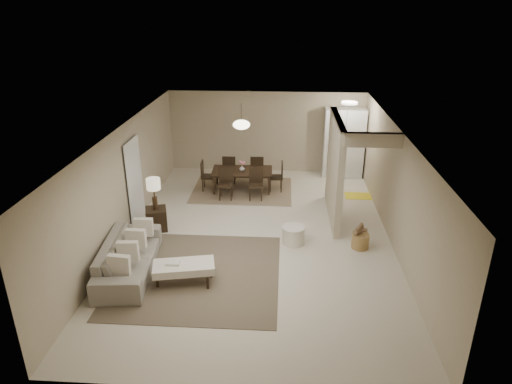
# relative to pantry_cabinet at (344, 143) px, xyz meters

# --- Properties ---
(floor) EXTENTS (9.00, 9.00, 0.00)m
(floor) POSITION_rel_pantry_cabinet_xyz_m (-2.35, -4.15, -1.05)
(floor) COLOR beige
(floor) RESTS_ON ground
(ceiling) EXTENTS (9.00, 9.00, 0.00)m
(ceiling) POSITION_rel_pantry_cabinet_xyz_m (-2.35, -4.15, 1.45)
(ceiling) COLOR white
(ceiling) RESTS_ON back_wall
(back_wall) EXTENTS (6.00, 0.00, 6.00)m
(back_wall) POSITION_rel_pantry_cabinet_xyz_m (-2.35, 0.35, 0.20)
(back_wall) COLOR tan
(back_wall) RESTS_ON floor
(left_wall) EXTENTS (0.00, 9.00, 9.00)m
(left_wall) POSITION_rel_pantry_cabinet_xyz_m (-5.35, -4.15, 0.20)
(left_wall) COLOR tan
(left_wall) RESTS_ON floor
(right_wall) EXTENTS (0.00, 9.00, 9.00)m
(right_wall) POSITION_rel_pantry_cabinet_xyz_m (0.65, -4.15, 0.20)
(right_wall) COLOR tan
(right_wall) RESTS_ON floor
(partition) EXTENTS (0.15, 2.50, 2.50)m
(partition) POSITION_rel_pantry_cabinet_xyz_m (-0.55, -2.90, 0.20)
(partition) COLOR tan
(partition) RESTS_ON floor
(doorway) EXTENTS (0.04, 0.90, 2.04)m
(doorway) POSITION_rel_pantry_cabinet_xyz_m (-5.32, -3.55, -0.03)
(doorway) COLOR black
(doorway) RESTS_ON floor
(pantry_cabinet) EXTENTS (1.20, 0.55, 2.10)m
(pantry_cabinet) POSITION_rel_pantry_cabinet_xyz_m (0.00, 0.00, 0.00)
(pantry_cabinet) COLOR white
(pantry_cabinet) RESTS_ON floor
(flush_light) EXTENTS (0.44, 0.44, 0.05)m
(flush_light) POSITION_rel_pantry_cabinet_xyz_m (-0.05, -0.95, 1.41)
(flush_light) COLOR white
(flush_light) RESTS_ON ceiling
(living_rug) EXTENTS (3.20, 3.20, 0.01)m
(living_rug) POSITION_rel_pantry_cabinet_xyz_m (-3.43, -5.78, -1.04)
(living_rug) COLOR brown
(living_rug) RESTS_ON floor
(sofa) EXTENTS (2.42, 1.14, 0.68)m
(sofa) POSITION_rel_pantry_cabinet_xyz_m (-4.80, -5.78, -0.71)
(sofa) COLOR gray
(sofa) RESTS_ON floor
(ottoman_bench) EXTENTS (1.24, 0.75, 0.41)m
(ottoman_bench) POSITION_rel_pantry_cabinet_xyz_m (-3.63, -6.08, -0.72)
(ottoman_bench) COLOR silver
(ottoman_bench) RESTS_ON living_rug
(side_table) EXTENTS (0.59, 0.59, 0.52)m
(side_table) POSITION_rel_pantry_cabinet_xyz_m (-4.75, -3.91, -0.79)
(side_table) COLOR black
(side_table) RESTS_ON floor
(table_lamp) EXTENTS (0.32, 0.32, 0.76)m
(table_lamp) POSITION_rel_pantry_cabinet_xyz_m (-4.75, -3.91, 0.03)
(table_lamp) COLOR #412E1C
(table_lamp) RESTS_ON side_table
(round_pouf) EXTENTS (0.51, 0.51, 0.40)m
(round_pouf) POSITION_rel_pantry_cabinet_xyz_m (-1.54, -4.39, -0.85)
(round_pouf) COLOR silver
(round_pouf) RESTS_ON floor
(wicker_basket) EXTENTS (0.46, 0.46, 0.33)m
(wicker_basket) POSITION_rel_pantry_cabinet_xyz_m (-0.07, -4.50, -0.89)
(wicker_basket) COLOR olive
(wicker_basket) RESTS_ON floor
(dining_rug) EXTENTS (2.80, 2.10, 0.01)m
(dining_rug) POSITION_rel_pantry_cabinet_xyz_m (-2.96, -1.39, -1.04)
(dining_rug) COLOR #8D7A57
(dining_rug) RESTS_ON floor
(dining_table) EXTENTS (1.72, 1.00, 0.59)m
(dining_table) POSITION_rel_pantry_cabinet_xyz_m (-2.96, -1.39, -0.75)
(dining_table) COLOR black
(dining_table) RESTS_ON dining_rug
(dining_chairs) EXTENTS (2.30, 1.69, 0.85)m
(dining_chairs) POSITION_rel_pantry_cabinet_xyz_m (-2.96, -1.39, -0.62)
(dining_chairs) COLOR black
(dining_chairs) RESTS_ON dining_rug
(vase) EXTENTS (0.17, 0.17, 0.16)m
(vase) POSITION_rel_pantry_cabinet_xyz_m (-2.96, -1.39, -0.38)
(vase) COLOR silver
(vase) RESTS_ON dining_table
(yellow_mat) EXTENTS (0.83, 0.52, 0.01)m
(yellow_mat) POSITION_rel_pantry_cabinet_xyz_m (0.35, -1.61, -1.04)
(yellow_mat) COLOR yellow
(yellow_mat) RESTS_ON floor
(pendant_light) EXTENTS (0.46, 0.46, 0.71)m
(pendant_light) POSITION_rel_pantry_cabinet_xyz_m (-2.96, -1.39, 0.87)
(pendant_light) COLOR #412E1C
(pendant_light) RESTS_ON ceiling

